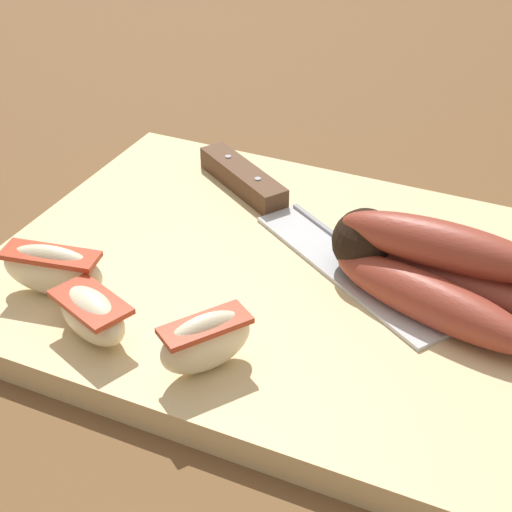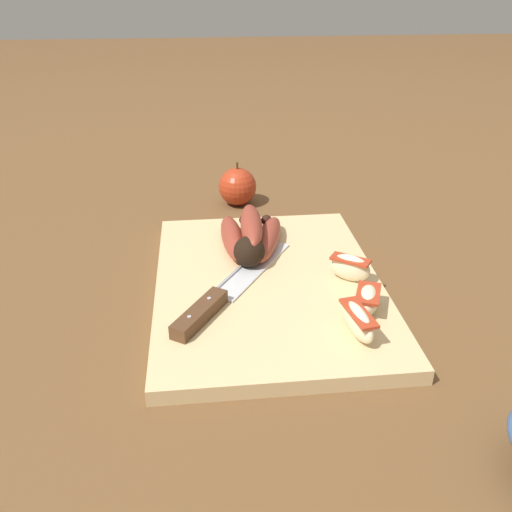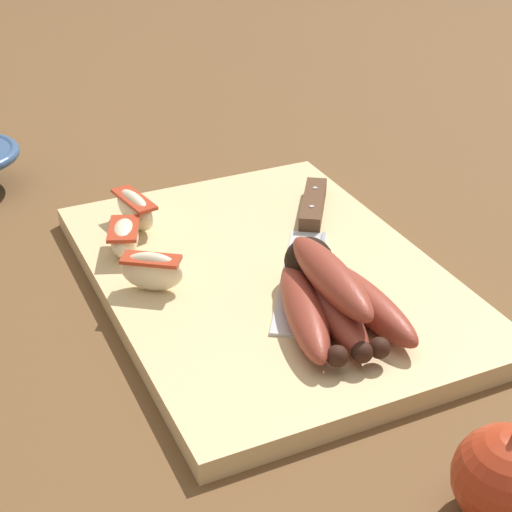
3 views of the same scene
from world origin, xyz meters
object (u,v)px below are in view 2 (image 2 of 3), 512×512
object	(u,v)px
apple_wedge_far	(350,267)
whole_apple	(237,187)
banana_bunch	(251,237)
chefs_knife	(220,296)
apple_wedge_middle	(368,300)
apple_wedge_near	(358,321)

from	to	relation	value
apple_wedge_far	whole_apple	size ratio (longest dim) A/B	0.71
banana_bunch	apple_wedge_far	distance (m)	0.16
chefs_knife	apple_wedge_middle	distance (m)	0.19
banana_bunch	whole_apple	distance (m)	0.23
apple_wedge_near	apple_wedge_far	distance (m)	0.13
apple_wedge_near	whole_apple	xyz separation A→B (m)	(0.46, 0.10, -0.00)
chefs_knife	apple_wedge_far	bearing A→B (deg)	-79.56
whole_apple	apple_wedge_far	bearing A→B (deg)	-158.99
banana_bunch	apple_wedge_near	xyz separation A→B (m)	(-0.23, -0.10, -0.00)
chefs_knife	apple_wedge_near	xyz separation A→B (m)	(-0.09, -0.16, 0.01)
apple_wedge_near	apple_wedge_middle	xyz separation A→B (m)	(0.05, -0.03, -0.00)
apple_wedge_middle	whole_apple	size ratio (longest dim) A/B	0.75
apple_wedge_middle	apple_wedge_far	bearing A→B (deg)	1.97
apple_wedge_far	whole_apple	world-z (taller)	whole_apple
apple_wedge_middle	apple_wedge_far	distance (m)	0.08
apple_wedge_near	apple_wedge_far	xyz separation A→B (m)	(0.12, -0.02, 0.00)
banana_bunch	apple_wedge_middle	distance (m)	0.22
banana_bunch	whole_apple	size ratio (longest dim) A/B	1.95
banana_bunch	apple_wedge_middle	bearing A→B (deg)	-145.05
banana_bunch	chefs_knife	xyz separation A→B (m)	(-0.14, 0.06, -0.02)
apple_wedge_far	whole_apple	xyz separation A→B (m)	(0.33, 0.13, -0.00)
apple_wedge_middle	whole_apple	distance (m)	0.43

